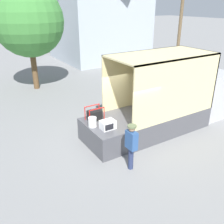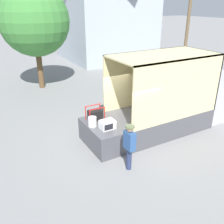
{
  "view_description": "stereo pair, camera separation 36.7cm",
  "coord_description": "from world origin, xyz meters",
  "px_view_note": "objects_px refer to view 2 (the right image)",
  "views": [
    {
      "loc": [
        -4.94,
        -7.64,
        5.35
      ],
      "look_at": [
        -0.32,
        -0.2,
        1.49
      ],
      "focal_mm": 40.0,
      "sensor_mm": 36.0,
      "label": 1
    },
    {
      "loc": [
        -4.63,
        -7.82,
        5.35
      ],
      "look_at": [
        -0.32,
        -0.2,
        1.49
      ],
      "focal_mm": 40.0,
      "sensor_mm": 36.0,
      "label": 2
    }
  ],
  "objects_px": {
    "orange_bucket": "(92,122)",
    "box_truck": "(184,104)",
    "utility_pole": "(189,16)",
    "worker_person": "(130,143)",
    "street_tree": "(34,21)",
    "microwave": "(107,125)",
    "portable_generator": "(96,115)"
  },
  "relations": [
    {
      "from": "box_truck",
      "to": "worker_person",
      "type": "bearing_deg",
      "value": -156.53
    },
    {
      "from": "utility_pole",
      "to": "orange_bucket",
      "type": "bearing_deg",
      "value": -146.95
    },
    {
      "from": "street_tree",
      "to": "worker_person",
      "type": "bearing_deg",
      "value": -88.99
    },
    {
      "from": "microwave",
      "to": "orange_bucket",
      "type": "xyz_separation_m",
      "value": [
        -0.41,
        0.46,
        0.02
      ]
    },
    {
      "from": "orange_bucket",
      "to": "worker_person",
      "type": "bearing_deg",
      "value": -76.48
    },
    {
      "from": "street_tree",
      "to": "microwave",
      "type": "bearing_deg",
      "value": -89.13
    },
    {
      "from": "worker_person",
      "to": "street_tree",
      "type": "height_order",
      "value": "street_tree"
    },
    {
      "from": "box_truck",
      "to": "utility_pole",
      "type": "height_order",
      "value": "utility_pole"
    },
    {
      "from": "orange_bucket",
      "to": "street_tree",
      "type": "xyz_separation_m",
      "value": [
        0.27,
        8.68,
        3.16
      ]
    },
    {
      "from": "microwave",
      "to": "worker_person",
      "type": "bearing_deg",
      "value": -88.06
    },
    {
      "from": "orange_bucket",
      "to": "box_truck",
      "type": "bearing_deg",
      "value": -0.96
    },
    {
      "from": "orange_bucket",
      "to": "utility_pole",
      "type": "bearing_deg",
      "value": 33.05
    },
    {
      "from": "worker_person",
      "to": "street_tree",
      "type": "distance_m",
      "value": 11.09
    },
    {
      "from": "box_truck",
      "to": "utility_pole",
      "type": "distance_m",
      "value": 12.63
    },
    {
      "from": "worker_person",
      "to": "utility_pole",
      "type": "bearing_deg",
      "value": 39.5
    },
    {
      "from": "orange_bucket",
      "to": "worker_person",
      "type": "height_order",
      "value": "worker_person"
    },
    {
      "from": "utility_pole",
      "to": "street_tree",
      "type": "distance_m",
      "value": 12.97
    },
    {
      "from": "microwave",
      "to": "portable_generator",
      "type": "height_order",
      "value": "portable_generator"
    },
    {
      "from": "utility_pole",
      "to": "worker_person",
      "type": "bearing_deg",
      "value": -140.5
    },
    {
      "from": "worker_person",
      "to": "street_tree",
      "type": "bearing_deg",
      "value": 91.01
    },
    {
      "from": "microwave",
      "to": "utility_pole",
      "type": "relative_size",
      "value": 0.07
    },
    {
      "from": "portable_generator",
      "to": "street_tree",
      "type": "relative_size",
      "value": 0.11
    },
    {
      "from": "street_tree",
      "to": "portable_generator",
      "type": "bearing_deg",
      "value": -89.3
    },
    {
      "from": "box_truck",
      "to": "worker_person",
      "type": "xyz_separation_m",
      "value": [
        -4.24,
        -1.84,
        0.06
      ]
    },
    {
      "from": "utility_pole",
      "to": "street_tree",
      "type": "bearing_deg",
      "value": 179.72
    },
    {
      "from": "street_tree",
      "to": "orange_bucket",
      "type": "bearing_deg",
      "value": -91.81
    },
    {
      "from": "box_truck",
      "to": "orange_bucket",
      "type": "bearing_deg",
      "value": 179.04
    },
    {
      "from": "portable_generator",
      "to": "orange_bucket",
      "type": "relative_size",
      "value": 1.83
    },
    {
      "from": "orange_bucket",
      "to": "worker_person",
      "type": "xyz_separation_m",
      "value": [
        0.46,
        -1.92,
        -0.09
      ]
    },
    {
      "from": "microwave",
      "to": "utility_pole",
      "type": "height_order",
      "value": "utility_pole"
    },
    {
      "from": "portable_generator",
      "to": "orange_bucket",
      "type": "xyz_separation_m",
      "value": [
        -0.38,
        -0.48,
        -0.03
      ]
    },
    {
      "from": "box_truck",
      "to": "portable_generator",
      "type": "xyz_separation_m",
      "value": [
        -4.33,
        0.56,
        0.19
      ]
    }
  ]
}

